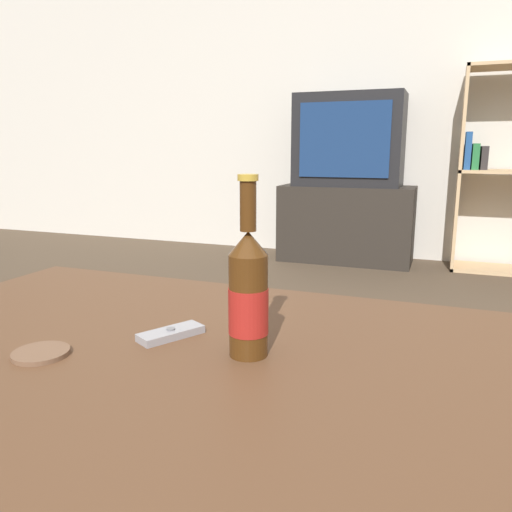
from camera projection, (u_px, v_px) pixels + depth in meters
The scene contains 8 objects.
back_wall at pixel (394, 71), 3.42m from camera, with size 8.00×0.05×2.60m.
coffee_table at pixel (182, 381), 0.85m from camera, with size 1.31×0.86×0.44m.
tv_stand at pixel (346, 224), 3.48m from camera, with size 0.90×0.38×0.53m.
television at pixel (349, 140), 3.35m from camera, with size 0.71×0.37×0.61m.
bookshelf at pixel (504, 169), 3.11m from camera, with size 0.60×0.30×1.27m.
beer_bottle at pixel (248, 294), 0.80m from camera, with size 0.07×0.07×0.30m.
cell_phone at pixel (171, 333), 0.90m from camera, with size 0.10×0.13×0.02m.
coaster at pixel (41, 353), 0.82m from camera, with size 0.09×0.09×0.01m.
Camera 1 is at (0.40, -0.69, 0.77)m, focal length 35.00 mm.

